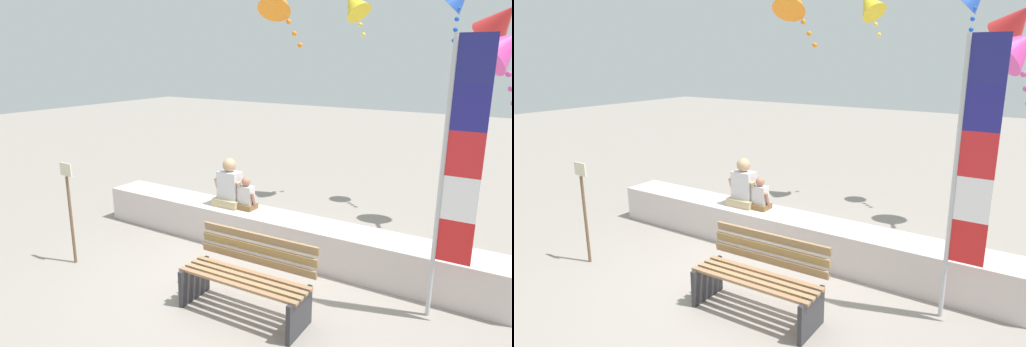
{
  "view_description": "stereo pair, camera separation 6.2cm",
  "coord_description": "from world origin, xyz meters",
  "views": [
    {
      "loc": [
        3.16,
        -4.46,
        2.87
      ],
      "look_at": [
        -0.36,
        1.05,
        1.17
      ],
      "focal_mm": 31.92,
      "sensor_mm": 36.0,
      "label": 1
    },
    {
      "loc": [
        3.21,
        -4.42,
        2.87
      ],
      "look_at": [
        -0.36,
        1.05,
        1.17
      ],
      "focal_mm": 31.92,
      "sensor_mm": 36.0,
      "label": 2
    }
  ],
  "objects": [
    {
      "name": "ground_plane",
      "position": [
        0.0,
        0.0,
        0.0
      ],
      "size": [
        40.0,
        40.0,
        0.0
      ],
      "primitive_type": "plane",
      "color": "gray"
    },
    {
      "name": "kite_magenta",
      "position": [
        2.56,
        2.62,
        2.99
      ],
      "size": [
        0.98,
        0.94,
        1.15
      ],
      "color": "#DB3D9E"
    },
    {
      "name": "person_adult",
      "position": [
        -0.88,
        1.09,
        0.87
      ],
      "size": [
        0.5,
        0.37,
        0.76
      ],
      "color": "tan",
      "rests_on": "seawall_ledge"
    },
    {
      "name": "person_child",
      "position": [
        -0.57,
        1.09,
        0.76
      ],
      "size": [
        0.33,
        0.24,
        0.5
      ],
      "color": "brown",
      "rests_on": "seawall_ledge"
    },
    {
      "name": "seawall_ledge",
      "position": [
        0.0,
        1.05,
        0.28
      ],
      "size": [
        6.43,
        0.64,
        0.57
      ],
      "primitive_type": "cube",
      "color": "beige",
      "rests_on": "ground"
    },
    {
      "name": "kite_yellow",
      "position": [
        -0.11,
        4.01,
        3.79
      ],
      "size": [
        0.8,
        0.71,
        0.91
      ],
      "color": "yellow"
    },
    {
      "name": "sign_post",
      "position": [
        -2.23,
        -0.81,
        0.85
      ],
      "size": [
        0.24,
        0.04,
        1.46
      ],
      "color": "brown",
      "rests_on": "ground"
    },
    {
      "name": "flag_banner",
      "position": [
        2.45,
        0.48,
        1.76
      ],
      "size": [
        0.4,
        0.05,
        3.08
      ],
      "color": "#B7B7BC",
      "rests_on": "ground"
    },
    {
      "name": "park_bench",
      "position": [
        0.55,
        -0.56,
        0.41
      ],
      "size": [
        1.54,
        0.64,
        0.88
      ],
      "color": "#9B714F",
      "rests_on": "ground"
    },
    {
      "name": "kite_red",
      "position": [
        2.39,
        3.59,
        3.37
      ],
      "size": [
        0.97,
        0.89,
        1.15
      ],
      "color": "red"
    }
  ]
}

